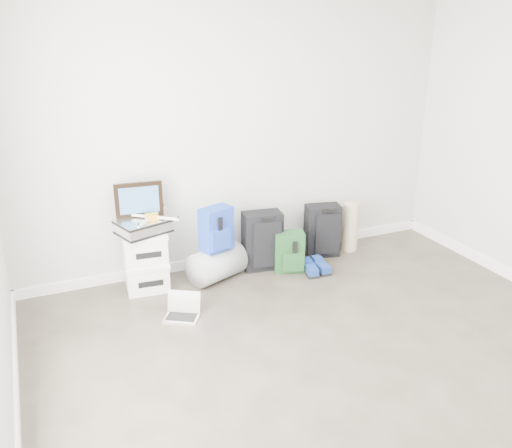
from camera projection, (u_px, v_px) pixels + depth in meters
name	position (u px, v px, depth m)	size (l,w,h in m)	color
ground	(381.00, 402.00, 3.63)	(5.00, 5.00, 0.00)	#312B23
room_envelope	(405.00, 149.00, 3.03)	(4.52, 5.02, 2.71)	beige
boxes_stack	(146.00, 261.00, 5.03)	(0.43, 0.36, 0.57)	silver
briefcase	(143.00, 226.00, 4.91)	(0.44, 0.32, 0.13)	#B2B2B7
painting	(139.00, 200.00, 4.91)	(0.43, 0.07, 0.32)	black
drone	(152.00, 217.00, 4.89)	(0.43, 0.43, 0.05)	gold
duffel_bag	(217.00, 264.00, 5.27)	(0.33, 0.33, 0.53)	gray
blue_backpack	(217.00, 230.00, 5.11)	(0.34, 0.30, 0.42)	#17269B
large_suitcase	(263.00, 241.00, 5.46)	(0.41, 0.30, 0.60)	black
green_backpack	(289.00, 252.00, 5.44)	(0.33, 0.29, 0.41)	#153B1B
carry_on	(323.00, 231.00, 5.77)	(0.39, 0.30, 0.56)	black
shoes	(316.00, 268.00, 5.46)	(0.26, 0.29, 0.09)	black
rolled_rug	(350.00, 227.00, 5.91)	(0.18, 0.18, 0.54)	tan
laptop	(183.00, 311.00, 4.65)	(0.35, 0.33, 0.21)	#BDBCC1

